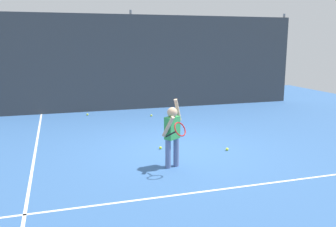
{
  "coord_description": "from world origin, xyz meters",
  "views": [
    {
      "loc": [
        -2.64,
        -7.64,
        2.46
      ],
      "look_at": [
        -0.27,
        0.06,
        0.85
      ],
      "focal_mm": 38.95,
      "sensor_mm": 36.0,
      "label": 1
    }
  ],
  "objects_px": {
    "tennis_ball_2": "(176,108)",
    "tennis_ball_5": "(151,115)",
    "tennis_ball_3": "(87,114)",
    "tennis_player": "(173,132)",
    "tennis_ball_1": "(227,149)",
    "tennis_ball_4": "(160,148)"
  },
  "relations": [
    {
      "from": "tennis_ball_2",
      "to": "tennis_ball_4",
      "type": "height_order",
      "value": "same"
    },
    {
      "from": "tennis_ball_3",
      "to": "tennis_ball_4",
      "type": "xyz_separation_m",
      "value": [
        1.28,
        -4.47,
        0.0
      ]
    },
    {
      "from": "tennis_ball_3",
      "to": "tennis_ball_2",
      "type": "bearing_deg",
      "value": 4.93
    },
    {
      "from": "tennis_ball_2",
      "to": "tennis_ball_5",
      "type": "xyz_separation_m",
      "value": [
        -1.22,
        -1.08,
        0.0
      ]
    },
    {
      "from": "tennis_ball_3",
      "to": "tennis_player",
      "type": "bearing_deg",
      "value": -78.48
    },
    {
      "from": "tennis_ball_3",
      "to": "tennis_ball_5",
      "type": "distance_m",
      "value": 2.16
    },
    {
      "from": "tennis_ball_1",
      "to": "tennis_ball_4",
      "type": "distance_m",
      "value": 1.53
    },
    {
      "from": "tennis_ball_3",
      "to": "tennis_ball_5",
      "type": "xyz_separation_m",
      "value": [
        2.01,
        -0.8,
        0.0
      ]
    },
    {
      "from": "tennis_ball_3",
      "to": "tennis_ball_5",
      "type": "relative_size",
      "value": 1.0
    },
    {
      "from": "tennis_player",
      "to": "tennis_ball_3",
      "type": "bearing_deg",
      "value": 68.16
    },
    {
      "from": "tennis_player",
      "to": "tennis_ball_4",
      "type": "bearing_deg",
      "value": 51.6
    },
    {
      "from": "tennis_ball_2",
      "to": "tennis_player",
      "type": "bearing_deg",
      "value": -109.0
    },
    {
      "from": "tennis_ball_5",
      "to": "tennis_ball_3",
      "type": "bearing_deg",
      "value": 158.39
    },
    {
      "from": "tennis_ball_1",
      "to": "tennis_ball_3",
      "type": "xyz_separation_m",
      "value": [
        -2.7,
        5.02,
        0.0
      ]
    },
    {
      "from": "tennis_ball_3",
      "to": "tennis_ball_4",
      "type": "relative_size",
      "value": 1.0
    },
    {
      "from": "tennis_ball_2",
      "to": "tennis_ball_4",
      "type": "xyz_separation_m",
      "value": [
        -1.95,
        -4.75,
        0.0
      ]
    },
    {
      "from": "tennis_ball_3",
      "to": "tennis_ball_1",
      "type": "bearing_deg",
      "value": -61.76
    },
    {
      "from": "tennis_ball_2",
      "to": "tennis_ball_4",
      "type": "distance_m",
      "value": 5.13
    },
    {
      "from": "tennis_player",
      "to": "tennis_ball_4",
      "type": "xyz_separation_m",
      "value": [
        0.11,
        1.25,
        -0.69
      ]
    },
    {
      "from": "tennis_player",
      "to": "tennis_ball_3",
      "type": "xyz_separation_m",
      "value": [
        -1.17,
        5.72,
        -0.69
      ]
    },
    {
      "from": "tennis_player",
      "to": "tennis_ball_3",
      "type": "height_order",
      "value": "tennis_player"
    },
    {
      "from": "tennis_ball_1",
      "to": "tennis_ball_5",
      "type": "xyz_separation_m",
      "value": [
        -0.69,
        4.23,
        0.0
      ]
    }
  ]
}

